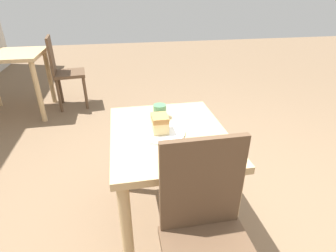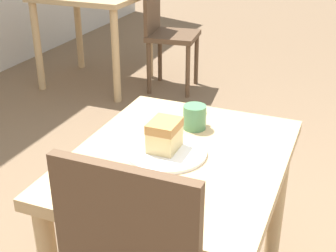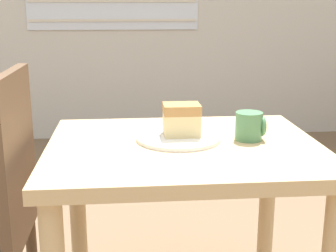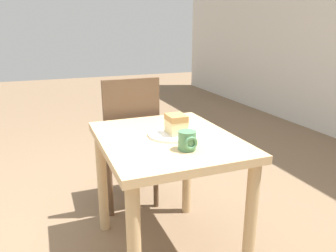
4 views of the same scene
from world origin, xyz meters
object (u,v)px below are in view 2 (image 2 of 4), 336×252
object	(u,v)px
dining_table_near	(179,187)
cake_slice	(165,135)
dining_table_far	(93,10)
plate	(167,152)
chair_far_corner	(165,29)
coffee_mug	(195,117)

from	to	relation	value
dining_table_near	cake_slice	world-z (taller)	cake_slice
dining_table_far	plate	size ratio (longest dim) A/B	3.14
dining_table_near	chair_far_corner	xyz separation A→B (m)	(2.23, 0.97, -0.07)
cake_slice	coffee_mug	world-z (taller)	cake_slice
dining_table_near	dining_table_far	size ratio (longest dim) A/B	1.00
coffee_mug	dining_table_far	bearing A→B (deg)	39.11
dining_table_near	dining_table_far	distance (m)	2.63
dining_table_near	coffee_mug	size ratio (longest dim) A/B	9.10
dining_table_far	plate	distance (m)	2.62
dining_table_far	coffee_mug	size ratio (longest dim) A/B	9.07
chair_far_corner	plate	world-z (taller)	chair_far_corner
dining_table_far	plate	bearing A→B (deg)	-144.26
chair_far_corner	plate	bearing A→B (deg)	-164.33
dining_table_near	chair_far_corner	size ratio (longest dim) A/B	0.88
cake_slice	coffee_mug	size ratio (longest dim) A/B	1.25
chair_far_corner	coffee_mug	distance (m)	2.24
chair_far_corner	dining_table_far	bearing A→B (deg)	93.82
plate	coffee_mug	size ratio (longest dim) A/B	2.89
coffee_mug	plate	bearing A→B (deg)	175.07
coffee_mug	dining_table_near	bearing A→B (deg)	-174.39
dining_table_near	plate	size ratio (longest dim) A/B	3.15
dining_table_far	coffee_mug	bearing A→B (deg)	-140.89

